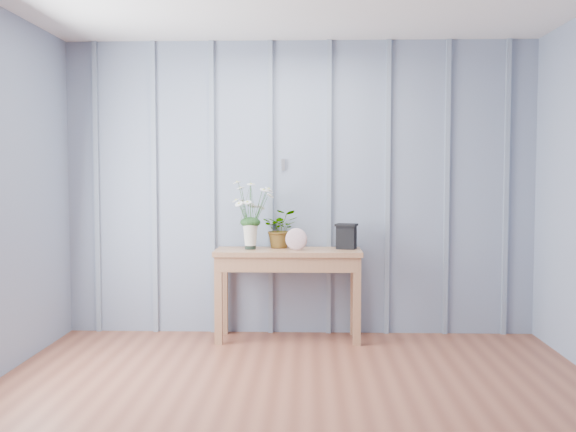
{
  "coord_description": "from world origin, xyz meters",
  "views": [
    {
      "loc": [
        0.08,
        -3.51,
        1.37
      ],
      "look_at": [
        -0.09,
        1.94,
        1.03
      ],
      "focal_mm": 42.0,
      "sensor_mm": 36.0,
      "label": 1
    }
  ],
  "objects_px": {
    "felt_disc_vessel": "(296,239)",
    "carved_box": "(346,236)",
    "daisy_vase": "(250,206)",
    "sideboard": "(288,263)"
  },
  "relations": [
    {
      "from": "felt_disc_vessel",
      "to": "carved_box",
      "type": "bearing_deg",
      "value": 26.13
    },
    {
      "from": "daisy_vase",
      "to": "carved_box",
      "type": "xyz_separation_m",
      "value": [
        0.79,
        0.04,
        -0.25
      ]
    },
    {
      "from": "felt_disc_vessel",
      "to": "carved_box",
      "type": "height_order",
      "value": "carved_box"
    },
    {
      "from": "sideboard",
      "to": "carved_box",
      "type": "xyz_separation_m",
      "value": [
        0.48,
        0.05,
        0.22
      ]
    },
    {
      "from": "carved_box",
      "to": "daisy_vase",
      "type": "bearing_deg",
      "value": -176.93
    },
    {
      "from": "sideboard",
      "to": "felt_disc_vessel",
      "type": "relative_size",
      "value": 6.58
    },
    {
      "from": "daisy_vase",
      "to": "felt_disc_vessel",
      "type": "relative_size",
      "value": 3.17
    },
    {
      "from": "daisy_vase",
      "to": "felt_disc_vessel",
      "type": "bearing_deg",
      "value": -10.36
    },
    {
      "from": "sideboard",
      "to": "felt_disc_vessel",
      "type": "xyz_separation_m",
      "value": [
        0.07,
        -0.06,
        0.21
      ]
    },
    {
      "from": "sideboard",
      "to": "daisy_vase",
      "type": "relative_size",
      "value": 2.08
    }
  ]
}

